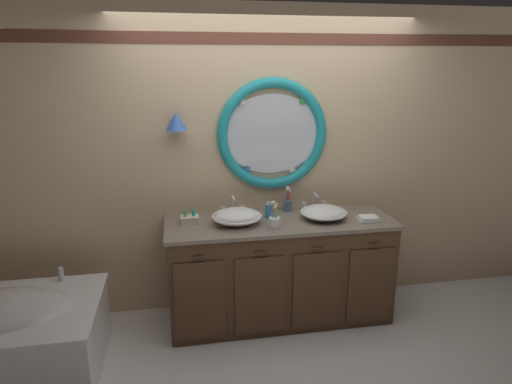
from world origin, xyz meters
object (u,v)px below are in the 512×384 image
toothbrush_holder_right (288,204)px  toiletry_basket (190,219)px  toothbrush_holder_left (275,222)px  folded_hand_towel (369,219)px  sink_basin_right (324,212)px  sink_basin_left (237,216)px  soap_dispenser (269,211)px

toothbrush_holder_right → toiletry_basket: size_ratio=1.51×
toothbrush_holder_left → folded_hand_towel: 0.80m
sink_basin_right → toothbrush_holder_right: (-0.24, 0.25, 0.00)m
sink_basin_left → soap_dispenser: soap_dispenser is taller
sink_basin_left → toiletry_basket: sink_basin_left is taller
sink_basin_right → toiletry_basket: 1.10m
toothbrush_holder_right → folded_hand_towel: 0.70m
folded_hand_towel → sink_basin_left: bearing=174.0°
sink_basin_left → toothbrush_holder_right: toothbrush_holder_right is taller
toothbrush_holder_left → soap_dispenser: toothbrush_holder_left is taller
toothbrush_holder_right → sink_basin_right: bearing=-45.7°
sink_basin_right → folded_hand_towel: 0.37m
folded_hand_towel → toiletry_basket: size_ratio=1.09×
sink_basin_right → toothbrush_holder_right: size_ratio=1.73×
toothbrush_holder_left → toiletry_basket: 0.70m
toothbrush_holder_right → folded_hand_towel: size_ratio=1.38×
sink_basin_right → soap_dispenser: soap_dispenser is taller
sink_basin_right → toothbrush_holder_right: toothbrush_holder_right is taller
soap_dispenser → folded_hand_towel: bearing=-15.3°
toothbrush_holder_right → folded_hand_towel: bearing=-31.5°
toiletry_basket → toothbrush_holder_right: bearing=9.5°
folded_hand_towel → soap_dispenser: bearing=164.7°
sink_basin_left → sink_basin_right: size_ratio=1.04×
folded_hand_towel → toothbrush_holder_right: bearing=148.5°
sink_basin_right → toothbrush_holder_left: (-0.45, -0.14, -0.00)m
folded_hand_towel → toiletry_basket: 1.46m
sink_basin_left → toothbrush_holder_right: (0.48, 0.25, -0.01)m
toothbrush_holder_right → soap_dispenser: (-0.20, -0.15, 0.00)m
soap_dispenser → toothbrush_holder_right: bearing=36.1°
sink_basin_right → toothbrush_holder_left: size_ratio=1.75×
sink_basin_right → folded_hand_towel: bearing=-17.9°
soap_dispenser → folded_hand_towel: (0.79, -0.22, -0.05)m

